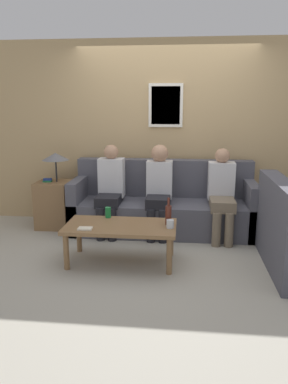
{
  "coord_description": "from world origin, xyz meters",
  "views": [
    {
      "loc": [
        0.27,
        -4.48,
        1.74
      ],
      "look_at": [
        -0.2,
        -0.1,
        0.68
      ],
      "focal_mm": 35.0,
      "sensor_mm": 36.0,
      "label": 1
    }
  ],
  "objects": [
    {
      "name": "book_stack",
      "position": [
        -0.75,
        -0.82,
        0.44
      ],
      "size": [
        0.15,
        0.11,
        0.02
      ],
      "color": "beige",
      "rests_on": "coffee_table"
    },
    {
      "name": "coffee_table",
      "position": [
        -0.4,
        -0.63,
        0.38
      ],
      "size": [
        1.21,
        0.62,
        0.44
      ],
      "color": "olive",
      "rests_on": "ground_plane"
    },
    {
      "name": "wall_back",
      "position": [
        0.0,
        0.93,
        1.3
      ],
      "size": [
        9.0,
        0.08,
        2.6
      ],
      "color": "tan",
      "rests_on": "ground_plane"
    },
    {
      "name": "wine_bottle",
      "position": [
        0.12,
        -0.56,
        0.55
      ],
      "size": [
        0.07,
        0.07,
        0.3
      ],
      "color": "#562319",
      "rests_on": "coffee_table"
    },
    {
      "name": "person_middle",
      "position": [
        -0.05,
        0.34,
        0.66
      ],
      "size": [
        0.34,
        0.59,
        1.2
      ],
      "color": "black",
      "rests_on": "ground_plane"
    },
    {
      "name": "soda_can",
      "position": [
        -0.59,
        -0.38,
        0.5
      ],
      "size": [
        0.07,
        0.07,
        0.12
      ],
      "color": "#197A38",
      "rests_on": "coffee_table"
    },
    {
      "name": "drinking_glass",
      "position": [
        0.14,
        -0.68,
        0.48
      ],
      "size": [
        0.08,
        0.08,
        0.09
      ],
      "color": "silver",
      "rests_on": "coffee_table"
    },
    {
      "name": "side_table_with_lamp",
      "position": [
        -1.54,
        0.49,
        0.39
      ],
      "size": [
        0.47,
        0.45,
        1.06
      ],
      "color": "olive",
      "rests_on": "ground_plane"
    },
    {
      "name": "ground_plane",
      "position": [
        0.0,
        0.0,
        0.0
      ],
      "size": [
        16.0,
        16.0,
        0.0
      ],
      "primitive_type": "plane",
      "color": "#ADA899"
    },
    {
      "name": "person_right",
      "position": [
        0.77,
        0.31,
        0.62
      ],
      "size": [
        0.34,
        0.65,
        1.16
      ],
      "color": "#756651",
      "rests_on": "ground_plane"
    },
    {
      "name": "person_left",
      "position": [
        -0.7,
        0.33,
        0.64
      ],
      "size": [
        0.34,
        0.59,
        1.19
      ],
      "color": "black",
      "rests_on": "ground_plane"
    },
    {
      "name": "couch_main",
      "position": [
        0.0,
        0.5,
        0.33
      ],
      "size": [
        2.47,
        0.82,
        0.96
      ],
      "color": "#4C4C56",
      "rests_on": "ground_plane"
    }
  ]
}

